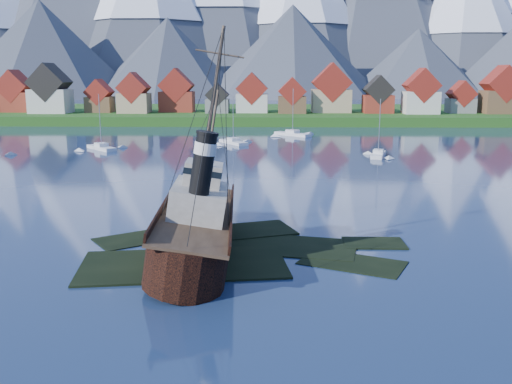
{
  "coord_description": "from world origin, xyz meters",
  "views": [
    {
      "loc": [
        4.61,
        -49.75,
        16.66
      ],
      "look_at": [
        3.2,
        6.0,
        5.0
      ],
      "focal_mm": 40.0,
      "sensor_mm": 36.0,
      "label": 1
    }
  ],
  "objects_px": {
    "tugboat_wreck": "(193,222)",
    "sailboat_c": "(102,148)",
    "sailboat_d": "(378,155)",
    "sailboat_e": "(233,143)",
    "sailboat_f": "(293,135)"
  },
  "relations": [
    {
      "from": "sailboat_d",
      "to": "sailboat_e",
      "type": "xyz_separation_m",
      "value": [
        -30.87,
        20.86,
        -0.02
      ]
    },
    {
      "from": "tugboat_wreck",
      "to": "sailboat_f",
      "type": "height_order",
      "value": "tugboat_wreck"
    },
    {
      "from": "sailboat_d",
      "to": "sailboat_f",
      "type": "bearing_deg",
      "value": 128.23
    },
    {
      "from": "sailboat_e",
      "to": "sailboat_f",
      "type": "height_order",
      "value": "sailboat_f"
    },
    {
      "from": "sailboat_e",
      "to": "sailboat_f",
      "type": "distance_m",
      "value": 23.77
    },
    {
      "from": "sailboat_c",
      "to": "sailboat_d",
      "type": "height_order",
      "value": "sailboat_c"
    },
    {
      "from": "sailboat_c",
      "to": "sailboat_f",
      "type": "xyz_separation_m",
      "value": [
        43.51,
        30.08,
        0.0
      ]
    },
    {
      "from": "tugboat_wreck",
      "to": "sailboat_d",
      "type": "bearing_deg",
      "value": 61.98
    },
    {
      "from": "sailboat_f",
      "to": "sailboat_d",
      "type": "bearing_deg",
      "value": -114.69
    },
    {
      "from": "sailboat_c",
      "to": "sailboat_e",
      "type": "relative_size",
      "value": 1.06
    },
    {
      "from": "tugboat_wreck",
      "to": "sailboat_c",
      "type": "distance_m",
      "value": 78.42
    },
    {
      "from": "sailboat_c",
      "to": "sailboat_d",
      "type": "distance_m",
      "value": 60.15
    },
    {
      "from": "tugboat_wreck",
      "to": "sailboat_c",
      "type": "relative_size",
      "value": 2.18
    },
    {
      "from": "sailboat_d",
      "to": "sailboat_e",
      "type": "relative_size",
      "value": 1.02
    },
    {
      "from": "tugboat_wreck",
      "to": "sailboat_e",
      "type": "xyz_separation_m",
      "value": [
        -1.6,
        83.93,
        -2.5
      ]
    }
  ]
}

